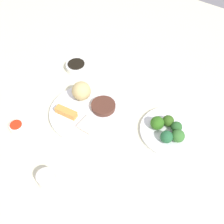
% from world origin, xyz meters
% --- Properties ---
extents(tabletop, '(2.20, 2.20, 0.02)m').
position_xyz_m(tabletop, '(0.00, 0.00, 0.01)').
color(tabletop, beige).
rests_on(tabletop, ground).
extents(main_plate, '(0.30, 0.30, 0.02)m').
position_xyz_m(main_plate, '(-0.03, -0.04, 0.03)').
color(main_plate, white).
rests_on(main_plate, tabletop).
extents(rice_scoop, '(0.08, 0.08, 0.08)m').
position_xyz_m(rice_scoop, '(-0.09, 0.01, 0.08)').
color(rice_scoop, tan).
rests_on(rice_scoop, main_plate).
extents(spring_roll, '(0.10, 0.04, 0.03)m').
position_xyz_m(spring_roll, '(-0.08, -0.10, 0.05)').
color(spring_roll, gold).
rests_on(spring_roll, main_plate).
extents(crab_rangoon_wonton, '(0.06, 0.07, 0.01)m').
position_xyz_m(crab_rangoon_wonton, '(0.03, -0.09, 0.04)').
color(crab_rangoon_wonton, beige).
rests_on(crab_rangoon_wonton, main_plate).
extents(stir_fry_heap, '(0.10, 0.10, 0.02)m').
position_xyz_m(stir_fry_heap, '(0.02, 0.02, 0.05)').
color(stir_fry_heap, '#4E2B20').
rests_on(stir_fry_heap, main_plate).
extents(broccoli_plate, '(0.24, 0.24, 0.01)m').
position_xyz_m(broccoli_plate, '(0.30, 0.08, 0.03)').
color(broccoli_plate, white).
rests_on(broccoli_plate, tabletop).
extents(broccoli_floret_0, '(0.05, 0.05, 0.05)m').
position_xyz_m(broccoli_floret_0, '(0.28, 0.10, 0.06)').
color(broccoli_floret_0, '#315919').
rests_on(broccoli_floret_0, broccoli_plate).
extents(broccoli_floret_1, '(0.05, 0.05, 0.05)m').
position_xyz_m(broccoli_floret_1, '(0.31, 0.03, 0.06)').
color(broccoli_floret_1, '#225C35').
rests_on(broccoli_floret_1, broccoli_plate).
extents(broccoli_floret_2, '(0.05, 0.05, 0.05)m').
position_xyz_m(broccoli_floret_2, '(0.35, 0.06, 0.06)').
color(broccoli_floret_2, '#356D2D').
rests_on(broccoli_floret_2, broccoli_plate).
extents(broccoli_floret_3, '(0.04, 0.04, 0.04)m').
position_xyz_m(broccoli_floret_3, '(0.32, 0.09, 0.06)').
color(broccoli_floret_3, '#285B28').
rests_on(broccoli_floret_3, broccoli_plate).
extents(broccoli_floret_4, '(0.05, 0.05, 0.05)m').
position_xyz_m(broccoli_floret_4, '(0.25, 0.06, 0.06)').
color(broccoli_floret_4, '#2E651A').
rests_on(broccoli_floret_4, broccoli_plate).
extents(soy_sauce_bowl, '(0.10, 0.10, 0.03)m').
position_xyz_m(soy_sauce_bowl, '(-0.24, 0.15, 0.04)').
color(soy_sauce_bowl, white).
rests_on(soy_sauce_bowl, tabletop).
extents(soy_sauce_bowl_liquid, '(0.08, 0.08, 0.00)m').
position_xyz_m(soy_sauce_bowl_liquid, '(-0.24, 0.15, 0.05)').
color(soy_sauce_bowl_liquid, black).
rests_on(soy_sauce_bowl_liquid, soy_sauce_bowl).
extents(sauce_ramekin_sweet_and_sour, '(0.06, 0.06, 0.03)m').
position_xyz_m(sauce_ramekin_sweet_and_sour, '(-0.20, -0.26, 0.03)').
color(sauce_ramekin_sweet_and_sour, white).
rests_on(sauce_ramekin_sweet_and_sour, tabletop).
extents(sauce_ramekin_sweet_and_sour_liquid, '(0.05, 0.05, 0.00)m').
position_xyz_m(sauce_ramekin_sweet_and_sour_liquid, '(-0.20, -0.26, 0.05)').
color(sauce_ramekin_sweet_and_sour_liquid, red).
rests_on(sauce_ramekin_sweet_and_sour_liquid, sauce_ramekin_sweet_and_sour).
extents(teacup, '(0.06, 0.06, 0.05)m').
position_xyz_m(teacup, '(0.06, -0.35, 0.04)').
color(teacup, silver).
rests_on(teacup, tabletop).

